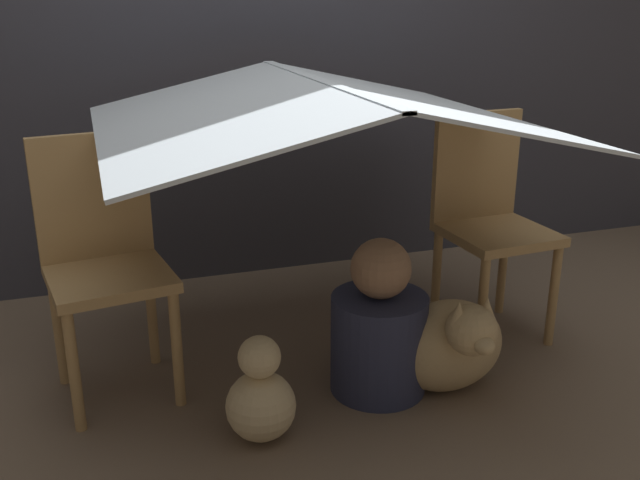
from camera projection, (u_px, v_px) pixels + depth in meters
ground_plane at (330, 375)px, 2.59m from camera, size 8.80×8.80×0.00m
wall_back at (250, 8)px, 3.17m from camera, size 7.00×0.05×2.50m
chair_left at (104, 256)px, 2.37m from camera, size 0.44×0.44×0.88m
chair_right at (488, 215)px, 2.80m from camera, size 0.41×0.41×0.88m
sheet_canopy at (320, 105)px, 2.37m from camera, size 1.45×1.39×0.17m
person_front at (379, 330)px, 2.43m from camera, size 0.33×0.33×0.55m
dog at (450, 343)px, 2.43m from camera, size 0.41×0.40×0.40m
plush_toy at (261, 397)px, 2.18m from camera, size 0.22×0.22×0.34m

